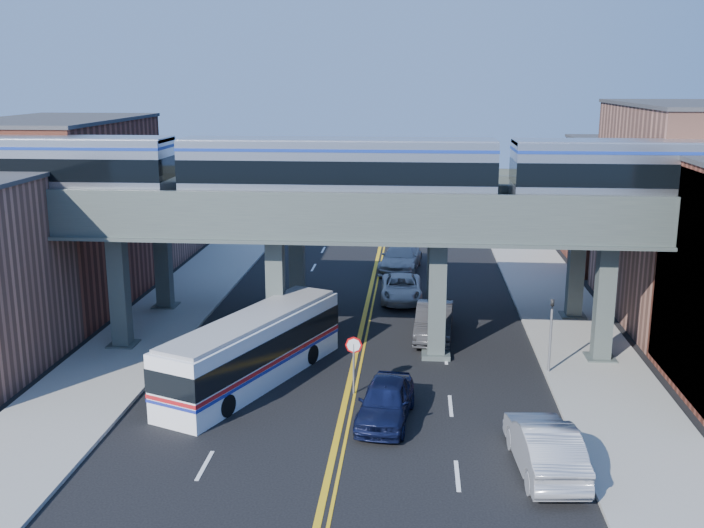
{
  "coord_description": "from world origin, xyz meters",
  "views": [
    {
      "loc": [
        2.88,
        -29.09,
        13.59
      ],
      "look_at": [
        -0.15,
        7.5,
        4.78
      ],
      "focal_mm": 40.0,
      "sensor_mm": 36.0,
      "label": 1
    }
  ],
  "objects_px": {
    "car_lane_d": "(401,258)",
    "car_parked_curb": "(545,446)",
    "transit_bus": "(253,350)",
    "car_lane_c": "(401,288)",
    "traffic_signal": "(551,328)",
    "car_lane_a": "(385,401)",
    "stop_sign": "(354,356)",
    "transit_train": "(338,170)",
    "car_lane_b": "(434,321)"
  },
  "relations": [
    {
      "from": "car_lane_d",
      "to": "car_parked_curb",
      "type": "xyz_separation_m",
      "value": [
        5.7,
        -29.12,
        -0.01
      ]
    },
    {
      "from": "traffic_signal",
      "to": "transit_train",
      "type": "bearing_deg",
      "value": 168.78
    },
    {
      "from": "traffic_signal",
      "to": "car_parked_curb",
      "type": "height_order",
      "value": "traffic_signal"
    },
    {
      "from": "traffic_signal",
      "to": "transit_bus",
      "type": "xyz_separation_m",
      "value": [
        -13.55,
        -2.01,
        -0.79
      ]
    },
    {
      "from": "transit_bus",
      "to": "car_lane_c",
      "type": "bearing_deg",
      "value": -1.51
    },
    {
      "from": "car_lane_a",
      "to": "car_lane_d",
      "type": "bearing_deg",
      "value": 96.24
    },
    {
      "from": "transit_train",
      "to": "transit_bus",
      "type": "distance_m",
      "value": 9.36
    },
    {
      "from": "car_lane_b",
      "to": "car_lane_c",
      "type": "xyz_separation_m",
      "value": [
        -1.88,
        7.19,
        -0.15
      ]
    },
    {
      "from": "car_lane_d",
      "to": "transit_bus",
      "type": "bearing_deg",
      "value": -99.04
    },
    {
      "from": "transit_train",
      "to": "car_lane_a",
      "type": "xyz_separation_m",
      "value": [
        2.68,
        -7.69,
        -8.38
      ]
    },
    {
      "from": "traffic_signal",
      "to": "transit_bus",
      "type": "bearing_deg",
      "value": -171.57
    },
    {
      "from": "transit_bus",
      "to": "car_lane_a",
      "type": "height_order",
      "value": "transit_bus"
    },
    {
      "from": "transit_train",
      "to": "car_lane_b",
      "type": "xyz_separation_m",
      "value": [
        4.83,
        2.95,
        -8.34
      ]
    },
    {
      "from": "car_lane_c",
      "to": "car_parked_curb",
      "type": "relative_size",
      "value": 0.96
    },
    {
      "from": "stop_sign",
      "to": "traffic_signal",
      "type": "relative_size",
      "value": 0.64
    },
    {
      "from": "stop_sign",
      "to": "car_lane_c",
      "type": "bearing_deg",
      "value": 83.34
    },
    {
      "from": "car_lane_b",
      "to": "car_lane_d",
      "type": "relative_size",
      "value": 0.85
    },
    {
      "from": "traffic_signal",
      "to": "transit_bus",
      "type": "height_order",
      "value": "traffic_signal"
    },
    {
      "from": "car_lane_a",
      "to": "car_lane_c",
      "type": "distance_m",
      "value": 17.83
    },
    {
      "from": "car_lane_c",
      "to": "car_lane_d",
      "type": "height_order",
      "value": "car_lane_d"
    },
    {
      "from": "car_lane_d",
      "to": "stop_sign",
      "type": "bearing_deg",
      "value": -87.06
    },
    {
      "from": "transit_bus",
      "to": "car_lane_d",
      "type": "distance_m",
      "value": 22.68
    },
    {
      "from": "transit_train",
      "to": "car_lane_b",
      "type": "relative_size",
      "value": 8.53
    },
    {
      "from": "transit_train",
      "to": "stop_sign",
      "type": "xyz_separation_m",
      "value": [
        1.18,
        -5.0,
        -7.47
      ]
    },
    {
      "from": "car_lane_a",
      "to": "car_lane_c",
      "type": "xyz_separation_m",
      "value": [
        0.27,
        17.83,
        -0.1
      ]
    },
    {
      "from": "car_parked_curb",
      "to": "car_lane_b",
      "type": "bearing_deg",
      "value": -80.45
    },
    {
      "from": "stop_sign",
      "to": "car_lane_c",
      "type": "distance_m",
      "value": 15.28
    },
    {
      "from": "car_lane_d",
      "to": "car_parked_curb",
      "type": "distance_m",
      "value": 29.68
    },
    {
      "from": "transit_train",
      "to": "car_lane_d",
      "type": "bearing_deg",
      "value": 81.25
    },
    {
      "from": "transit_bus",
      "to": "car_lane_c",
      "type": "height_order",
      "value": "transit_bus"
    },
    {
      "from": "transit_train",
      "to": "stop_sign",
      "type": "height_order",
      "value": "transit_train"
    },
    {
      "from": "traffic_signal",
      "to": "car_lane_a",
      "type": "xyz_separation_m",
      "value": [
        -7.4,
        -5.69,
        -1.45
      ]
    },
    {
      "from": "transit_train",
      "to": "car_lane_b",
      "type": "bearing_deg",
      "value": 31.38
    },
    {
      "from": "stop_sign",
      "to": "transit_bus",
      "type": "xyz_separation_m",
      "value": [
        -4.65,
        0.99,
        -0.25
      ]
    },
    {
      "from": "transit_train",
      "to": "traffic_signal",
      "type": "relative_size",
      "value": 11.29
    },
    {
      "from": "stop_sign",
      "to": "car_lane_d",
      "type": "bearing_deg",
      "value": 86.09
    },
    {
      "from": "transit_bus",
      "to": "car_parked_curb",
      "type": "xyz_separation_m",
      "value": [
        11.91,
        -7.31,
        -0.6
      ]
    },
    {
      "from": "car_lane_d",
      "to": "car_lane_c",
      "type": "bearing_deg",
      "value": -81.59
    },
    {
      "from": "traffic_signal",
      "to": "car_lane_d",
      "type": "xyz_separation_m",
      "value": [
        -7.34,
        19.8,
        -1.38
      ]
    },
    {
      "from": "stop_sign",
      "to": "car_parked_curb",
      "type": "xyz_separation_m",
      "value": [
        7.26,
        -6.32,
        -0.84
      ]
    },
    {
      "from": "car_lane_a",
      "to": "car_lane_c",
      "type": "bearing_deg",
      "value": 95.52
    },
    {
      "from": "transit_train",
      "to": "car_lane_a",
      "type": "distance_m",
      "value": 11.68
    },
    {
      "from": "transit_train",
      "to": "traffic_signal",
      "type": "height_order",
      "value": "transit_train"
    },
    {
      "from": "stop_sign",
      "to": "car_parked_curb",
      "type": "relative_size",
      "value": 0.47
    },
    {
      "from": "traffic_signal",
      "to": "car_lane_c",
      "type": "distance_m",
      "value": 14.17
    },
    {
      "from": "traffic_signal",
      "to": "car_lane_a",
      "type": "bearing_deg",
      "value": -142.46
    },
    {
      "from": "transit_bus",
      "to": "car_lane_a",
      "type": "bearing_deg",
      "value": -98.01
    },
    {
      "from": "stop_sign",
      "to": "transit_bus",
      "type": "bearing_deg",
      "value": 167.95
    },
    {
      "from": "traffic_signal",
      "to": "car_parked_curb",
      "type": "bearing_deg",
      "value": -99.98
    },
    {
      "from": "stop_sign",
      "to": "car_lane_c",
      "type": "xyz_separation_m",
      "value": [
        1.77,
        15.14,
        -1.01
      ]
    }
  ]
}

